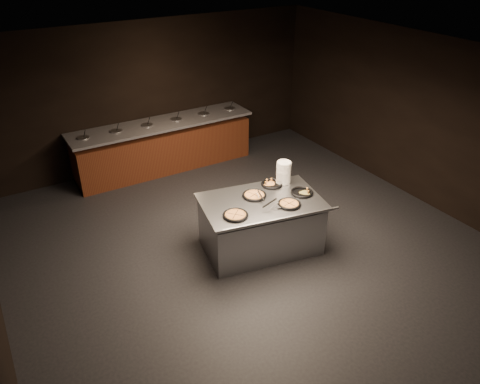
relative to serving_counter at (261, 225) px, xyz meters
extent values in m
cube|color=black|center=(-0.17, -0.23, -0.41)|extent=(7.00, 8.00, 0.01)
cube|color=black|center=(-0.17, -0.23, 2.50)|extent=(7.00, 8.00, 0.01)
cube|color=black|center=(-0.17, 3.78, 1.04)|extent=(7.00, 0.01, 2.90)
cube|color=black|center=(3.34, -0.23, 1.04)|extent=(0.01, 8.00, 2.90)
cube|color=#562B14|center=(-0.17, 3.35, 0.02)|extent=(3.60, 0.75, 0.85)
cube|color=slate|center=(-0.17, 3.35, 0.57)|extent=(3.70, 0.83, 0.05)
cube|color=#391B0D|center=(-0.17, 3.35, -0.37)|extent=(3.60, 0.69, 0.08)
cylinder|color=#B9BCC1|center=(-1.72, 3.35, 0.57)|extent=(0.22, 0.22, 0.08)
cylinder|color=olive|center=(-1.72, 3.35, 0.60)|extent=(0.19, 0.19, 0.02)
cylinder|color=black|center=(-1.69, 3.33, 0.68)|extent=(0.04, 0.10, 0.19)
cylinder|color=#B9BCC1|center=(-1.10, 3.35, 0.57)|extent=(0.22, 0.22, 0.08)
cylinder|color=olive|center=(-1.10, 3.35, 0.60)|extent=(0.19, 0.19, 0.02)
cylinder|color=black|center=(-1.07, 3.33, 0.68)|extent=(0.04, 0.10, 0.19)
cylinder|color=#B9BCC1|center=(-0.48, 3.35, 0.57)|extent=(0.22, 0.22, 0.08)
cylinder|color=olive|center=(-0.48, 3.35, 0.60)|extent=(0.19, 0.19, 0.02)
cylinder|color=black|center=(-0.45, 3.33, 0.68)|extent=(0.04, 0.10, 0.19)
cylinder|color=#B9BCC1|center=(0.14, 3.35, 0.57)|extent=(0.22, 0.22, 0.08)
cylinder|color=olive|center=(0.14, 3.35, 0.60)|extent=(0.19, 0.19, 0.02)
cylinder|color=black|center=(0.17, 3.33, 0.68)|extent=(0.04, 0.10, 0.19)
cylinder|color=#B9BCC1|center=(0.76, 3.35, 0.57)|extent=(0.22, 0.22, 0.08)
cylinder|color=olive|center=(0.76, 3.35, 0.60)|extent=(0.19, 0.19, 0.02)
cylinder|color=black|center=(0.79, 3.33, 0.68)|extent=(0.04, 0.10, 0.19)
cylinder|color=#B9BCC1|center=(1.38, 3.35, 0.57)|extent=(0.22, 0.22, 0.08)
cylinder|color=olive|center=(1.38, 3.35, 0.60)|extent=(0.19, 0.19, 0.02)
cylinder|color=black|center=(1.41, 3.33, 0.68)|extent=(0.04, 0.10, 0.19)
cube|color=#B9BCC1|center=(0.00, 0.00, -0.03)|extent=(1.86, 1.34, 0.76)
cube|color=#B9BCC1|center=(0.00, 0.00, 0.42)|extent=(1.95, 1.43, 0.04)
cylinder|color=#B9BCC1|center=(0.00, -0.56, 0.42)|extent=(1.75, 0.38, 0.04)
cylinder|color=white|center=(0.60, 0.29, 0.62)|extent=(0.23, 0.23, 0.36)
cylinder|color=black|center=(-0.55, -0.17, 0.45)|extent=(0.34, 0.34, 0.01)
torus|color=black|center=(-0.55, -0.17, 0.46)|extent=(0.36, 0.36, 0.04)
torus|color=#945626|center=(-0.55, -0.17, 0.46)|extent=(0.30, 0.30, 0.03)
cylinder|color=#D99F4F|center=(-0.55, -0.17, 0.46)|extent=(0.26, 0.26, 0.02)
cube|color=black|center=(-0.55, -0.17, 0.47)|extent=(0.18, 0.20, 0.00)
cube|color=black|center=(-0.55, -0.17, 0.47)|extent=(0.20, 0.18, 0.00)
cylinder|color=black|center=(-0.02, 0.16, 0.45)|extent=(0.34, 0.34, 0.01)
torus|color=black|center=(-0.02, 0.16, 0.46)|extent=(0.37, 0.37, 0.04)
torus|color=#945626|center=(-0.02, 0.16, 0.46)|extent=(0.30, 0.30, 0.03)
cylinder|color=#D99F4F|center=(-0.02, 0.16, 0.46)|extent=(0.26, 0.26, 0.02)
cube|color=black|center=(-0.02, 0.16, 0.47)|extent=(0.09, 0.25, 0.00)
cube|color=black|center=(-0.02, 0.16, 0.47)|extent=(0.25, 0.09, 0.00)
cylinder|color=black|center=(0.40, 0.32, 0.45)|extent=(0.32, 0.32, 0.01)
torus|color=black|center=(0.40, 0.32, 0.46)|extent=(0.34, 0.34, 0.04)
cylinder|color=black|center=(0.28, -0.32, 0.45)|extent=(0.32, 0.32, 0.01)
torus|color=black|center=(0.28, -0.32, 0.46)|extent=(0.34, 0.34, 0.04)
torus|color=#945626|center=(0.28, -0.32, 0.46)|extent=(0.28, 0.28, 0.03)
cylinder|color=#D99F4F|center=(0.28, -0.32, 0.46)|extent=(0.24, 0.24, 0.02)
cube|color=black|center=(0.28, -0.32, 0.47)|extent=(0.23, 0.06, 0.00)
cube|color=black|center=(0.28, -0.32, 0.47)|extent=(0.06, 0.23, 0.00)
cylinder|color=black|center=(0.65, -0.14, 0.45)|extent=(0.32, 0.32, 0.01)
torus|color=black|center=(0.65, -0.14, 0.46)|extent=(0.34, 0.34, 0.04)
cube|color=#B9BCC1|center=(-0.01, 0.14, 0.46)|extent=(0.09, 0.11, 0.00)
cylinder|color=black|center=(-0.02, -0.01, 0.53)|extent=(0.03, 0.19, 0.12)
cylinder|color=#B9BCC1|center=(-0.01, 0.06, 0.49)|extent=(0.01, 0.10, 0.07)
cube|color=#B9BCC1|center=(0.13, -0.30, 0.46)|extent=(0.14, 0.12, 0.00)
cylinder|color=black|center=(-0.04, -0.27, 0.55)|extent=(0.22, 0.07, 0.14)
cylinder|color=#B9BCC1|center=(0.05, -0.29, 0.49)|extent=(0.11, 0.04, 0.09)
camera|label=1|loc=(-3.34, -4.95, 3.96)|focal=35.00mm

